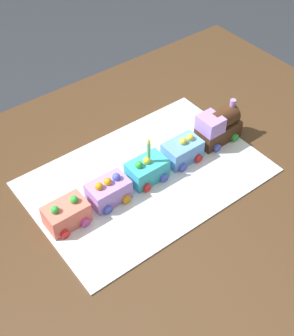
# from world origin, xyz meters

# --- Properties ---
(ground_plane) EXTENTS (8.00, 8.00, 0.00)m
(ground_plane) POSITION_xyz_m (0.00, 0.00, 0.00)
(ground_plane) COLOR #2D3038
(dining_table) EXTENTS (1.40, 1.00, 0.74)m
(dining_table) POSITION_xyz_m (0.00, 0.00, 0.63)
(dining_table) COLOR #4C331E
(dining_table) RESTS_ON ground
(cake_board) EXTENTS (0.60, 0.40, 0.00)m
(cake_board) POSITION_xyz_m (0.01, -0.02, 0.74)
(cake_board) COLOR silver
(cake_board) RESTS_ON dining_table
(cake_locomotive) EXTENTS (0.14, 0.08, 0.12)m
(cake_locomotive) POSITION_xyz_m (-0.23, -0.01, 0.79)
(cake_locomotive) COLOR #472816
(cake_locomotive) RESTS_ON cake_board
(cake_car_tanker_sky_blue) EXTENTS (0.10, 0.08, 0.07)m
(cake_car_tanker_sky_blue) POSITION_xyz_m (-0.10, -0.01, 0.77)
(cake_car_tanker_sky_blue) COLOR #669EEA
(cake_car_tanker_sky_blue) RESTS_ON cake_board
(cake_car_flatbed_turquoise) EXTENTS (0.10, 0.08, 0.07)m
(cake_car_flatbed_turquoise) POSITION_xyz_m (0.02, -0.01, 0.77)
(cake_car_flatbed_turquoise) COLOR #38B7C6
(cake_car_flatbed_turquoise) RESTS_ON cake_board
(cake_car_gondola_lavender) EXTENTS (0.10, 0.08, 0.07)m
(cake_car_gondola_lavender) POSITION_xyz_m (0.13, -0.01, 0.77)
(cake_car_gondola_lavender) COLOR #AD84E0
(cake_car_gondola_lavender) RESTS_ON cake_board
(cake_car_hopper_coral) EXTENTS (0.10, 0.08, 0.07)m
(cake_car_hopper_coral) POSITION_xyz_m (0.25, -0.01, 0.77)
(cake_car_hopper_coral) COLOR #F27260
(cake_car_hopper_coral) RESTS_ON cake_board
(birthday_candle) EXTENTS (0.01, 0.01, 0.06)m
(birthday_candle) POSITION_xyz_m (0.01, -0.01, 0.85)
(birthday_candle) COLOR #66D872
(birthday_candle) RESTS_ON cake_car_flatbed_turquoise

